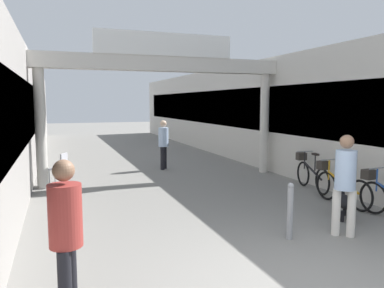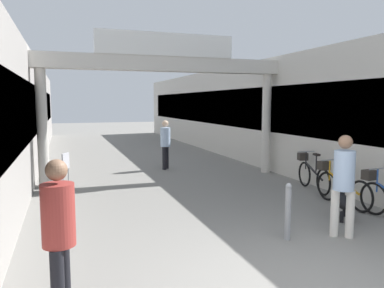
{
  "view_description": "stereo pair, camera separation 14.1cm",
  "coord_description": "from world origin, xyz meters",
  "px_view_note": "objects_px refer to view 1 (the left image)",
  "views": [
    {
      "loc": [
        -2.94,
        -3.43,
        2.26
      ],
      "look_at": [
        0.0,
        4.7,
        1.3
      ],
      "focal_mm": 35.0,
      "sensor_mm": 36.0,
      "label": 1
    },
    {
      "loc": [
        -2.8,
        -3.47,
        2.26
      ],
      "look_at": [
        0.0,
        4.7,
        1.3
      ],
      "focal_mm": 35.0,
      "sensor_mm": 36.0,
      "label": 2
    }
  ],
  "objects_px": {
    "bollard_post_metal": "(290,211)",
    "cafe_chair_aluminium_nearer": "(61,166)",
    "pedestrian_companion": "(66,229)",
    "bicycle_black_third": "(310,173)",
    "bicycle_orange_second": "(339,185)",
    "pedestrian_carrying_crate": "(163,141)",
    "pedestrian_with_dog": "(345,179)",
    "dog_on_leash": "(343,201)"
  },
  "relations": [
    {
      "from": "bollard_post_metal",
      "to": "cafe_chair_aluminium_nearer",
      "type": "height_order",
      "value": "bollard_post_metal"
    },
    {
      "from": "pedestrian_companion",
      "to": "bicycle_black_third",
      "type": "distance_m",
      "value": 7.37
    },
    {
      "from": "pedestrian_companion",
      "to": "bicycle_orange_second",
      "type": "xyz_separation_m",
      "value": [
        5.82,
        2.64,
        -0.53
      ]
    },
    {
      "from": "pedestrian_carrying_crate",
      "to": "bicycle_black_third",
      "type": "distance_m",
      "value": 5.06
    },
    {
      "from": "pedestrian_with_dog",
      "to": "dog_on_leash",
      "type": "height_order",
      "value": "pedestrian_with_dog"
    },
    {
      "from": "bicycle_black_third",
      "to": "bollard_post_metal",
      "type": "height_order",
      "value": "bicycle_black_third"
    },
    {
      "from": "bicycle_black_third",
      "to": "cafe_chair_aluminium_nearer",
      "type": "bearing_deg",
      "value": 156.47
    },
    {
      "from": "dog_on_leash",
      "to": "bollard_post_metal",
      "type": "bearing_deg",
      "value": -159.19
    },
    {
      "from": "pedestrian_companion",
      "to": "bollard_post_metal",
      "type": "relative_size",
      "value": 1.78
    },
    {
      "from": "bicycle_black_third",
      "to": "cafe_chair_aluminium_nearer",
      "type": "relative_size",
      "value": 1.88
    },
    {
      "from": "dog_on_leash",
      "to": "cafe_chair_aluminium_nearer",
      "type": "relative_size",
      "value": 0.88
    },
    {
      "from": "pedestrian_companion",
      "to": "pedestrian_carrying_crate",
      "type": "distance_m",
      "value": 8.88
    },
    {
      "from": "pedestrian_carrying_crate",
      "to": "pedestrian_companion",
      "type": "bearing_deg",
      "value": -111.99
    },
    {
      "from": "cafe_chair_aluminium_nearer",
      "to": "bicycle_black_third",
      "type": "bearing_deg",
      "value": -23.53
    },
    {
      "from": "pedestrian_carrying_crate",
      "to": "bollard_post_metal",
      "type": "distance_m",
      "value": 7.08
    },
    {
      "from": "bicycle_orange_second",
      "to": "bicycle_black_third",
      "type": "xyz_separation_m",
      "value": [
        0.31,
        1.41,
        0.0
      ]
    },
    {
      "from": "bollard_post_metal",
      "to": "bicycle_black_third",
      "type": "bearing_deg",
      "value": 47.92
    },
    {
      "from": "pedestrian_carrying_crate",
      "to": "dog_on_leash",
      "type": "bearing_deg",
      "value": -73.89
    },
    {
      "from": "bicycle_black_third",
      "to": "pedestrian_with_dog",
      "type": "bearing_deg",
      "value": -118.43
    },
    {
      "from": "pedestrian_companion",
      "to": "bicycle_orange_second",
      "type": "relative_size",
      "value": 1.0
    },
    {
      "from": "pedestrian_companion",
      "to": "bollard_post_metal",
      "type": "height_order",
      "value": "pedestrian_companion"
    },
    {
      "from": "bollard_post_metal",
      "to": "cafe_chair_aluminium_nearer",
      "type": "bearing_deg",
      "value": 122.41
    },
    {
      "from": "pedestrian_with_dog",
      "to": "dog_on_leash",
      "type": "xyz_separation_m",
      "value": [
        0.71,
        0.81,
        -0.65
      ]
    },
    {
      "from": "bicycle_orange_second",
      "to": "bicycle_black_third",
      "type": "bearing_deg",
      "value": 77.65
    },
    {
      "from": "pedestrian_carrying_crate",
      "to": "cafe_chair_aluminium_nearer",
      "type": "xyz_separation_m",
      "value": [
        -3.32,
        -1.51,
        -0.41
      ]
    },
    {
      "from": "pedestrian_carrying_crate",
      "to": "bicycle_orange_second",
      "type": "bearing_deg",
      "value": -65.95
    },
    {
      "from": "pedestrian_carrying_crate",
      "to": "dog_on_leash",
      "type": "xyz_separation_m",
      "value": [
        1.86,
        -6.43,
        -0.61
      ]
    },
    {
      "from": "dog_on_leash",
      "to": "pedestrian_carrying_crate",
      "type": "bearing_deg",
      "value": 106.11
    },
    {
      "from": "pedestrian_with_dog",
      "to": "bollard_post_metal",
      "type": "bearing_deg",
      "value": 169.2
    },
    {
      "from": "bicycle_black_third",
      "to": "bollard_post_metal",
      "type": "relative_size",
      "value": 1.76
    },
    {
      "from": "pedestrian_with_dog",
      "to": "pedestrian_carrying_crate",
      "type": "xyz_separation_m",
      "value": [
        -1.15,
        7.24,
        -0.04
      ]
    },
    {
      "from": "bicycle_orange_second",
      "to": "dog_on_leash",
      "type": "bearing_deg",
      "value": -127.22
    },
    {
      "from": "pedestrian_with_dog",
      "to": "cafe_chair_aluminium_nearer",
      "type": "bearing_deg",
      "value": 127.95
    },
    {
      "from": "dog_on_leash",
      "to": "bollard_post_metal",
      "type": "distance_m",
      "value": 1.78
    },
    {
      "from": "bicycle_orange_second",
      "to": "pedestrian_companion",
      "type": "bearing_deg",
      "value": -155.59
    },
    {
      "from": "dog_on_leash",
      "to": "cafe_chair_aluminium_nearer",
      "type": "bearing_deg",
      "value": 136.47
    },
    {
      "from": "cafe_chair_aluminium_nearer",
      "to": "pedestrian_companion",
      "type": "bearing_deg",
      "value": -90.03
    },
    {
      "from": "bollard_post_metal",
      "to": "pedestrian_carrying_crate",
      "type": "bearing_deg",
      "value": 91.64
    },
    {
      "from": "pedestrian_with_dog",
      "to": "pedestrian_carrying_crate",
      "type": "bearing_deg",
      "value": 99.0
    },
    {
      "from": "pedestrian_carrying_crate",
      "to": "bollard_post_metal",
      "type": "xyz_separation_m",
      "value": [
        0.2,
        -7.06,
        -0.47
      ]
    },
    {
      "from": "dog_on_leash",
      "to": "cafe_chair_aluminium_nearer",
      "type": "distance_m",
      "value": 7.15
    },
    {
      "from": "pedestrian_with_dog",
      "to": "pedestrian_companion",
      "type": "xyz_separation_m",
      "value": [
        -4.47,
        -0.99,
        -0.02
      ]
    }
  ]
}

